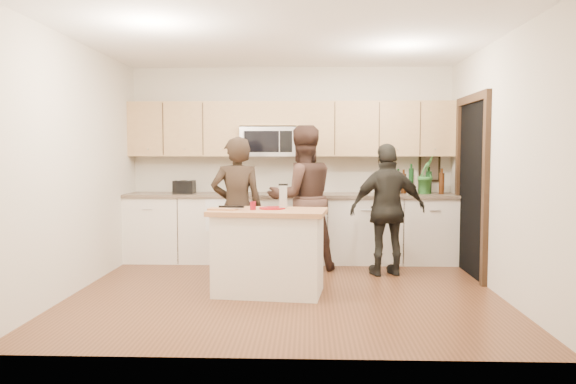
{
  "coord_description": "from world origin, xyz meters",
  "views": [
    {
      "loc": [
        0.24,
        -5.98,
        1.5
      ],
      "look_at": [
        0.01,
        0.35,
        1.05
      ],
      "focal_mm": 35.0,
      "sensor_mm": 36.0,
      "label": 1
    }
  ],
  "objects_px": {
    "toaster": "(184,187)",
    "woman_right": "(388,210)",
    "woman_left": "(237,208)",
    "woman_center": "(302,198)",
    "island": "(269,251)"
  },
  "relations": [
    {
      "from": "toaster",
      "to": "woman_left",
      "type": "distance_m",
      "value": 1.37
    },
    {
      "from": "island",
      "to": "toaster",
      "type": "relative_size",
      "value": 4.65
    },
    {
      "from": "woman_right",
      "to": "island",
      "type": "bearing_deg",
      "value": 23.46
    },
    {
      "from": "toaster",
      "to": "island",
      "type": "bearing_deg",
      "value": -54.04
    },
    {
      "from": "toaster",
      "to": "woman_left",
      "type": "xyz_separation_m",
      "value": [
        0.86,
        -1.05,
        -0.19
      ]
    },
    {
      "from": "toaster",
      "to": "woman_right",
      "type": "xyz_separation_m",
      "value": [
        2.68,
        -0.82,
        -0.22
      ]
    },
    {
      "from": "island",
      "to": "woman_center",
      "type": "relative_size",
      "value": 0.69
    },
    {
      "from": "island",
      "to": "woman_right",
      "type": "xyz_separation_m",
      "value": [
        1.39,
        0.96,
        0.35
      ]
    },
    {
      "from": "woman_right",
      "to": "toaster",
      "type": "bearing_deg",
      "value": -28.16
    },
    {
      "from": "island",
      "to": "woman_left",
      "type": "relative_size",
      "value": 0.76
    },
    {
      "from": "toaster",
      "to": "woman_center",
      "type": "distance_m",
      "value": 1.73
    },
    {
      "from": "toaster",
      "to": "woman_right",
      "type": "bearing_deg",
      "value": -16.91
    },
    {
      "from": "woman_left",
      "to": "woman_right",
      "type": "distance_m",
      "value": 1.84
    },
    {
      "from": "toaster",
      "to": "woman_right",
      "type": "relative_size",
      "value": 0.17
    },
    {
      "from": "woman_left",
      "to": "woman_center",
      "type": "xyz_separation_m",
      "value": [
        0.77,
        0.5,
        0.08
      ]
    }
  ]
}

